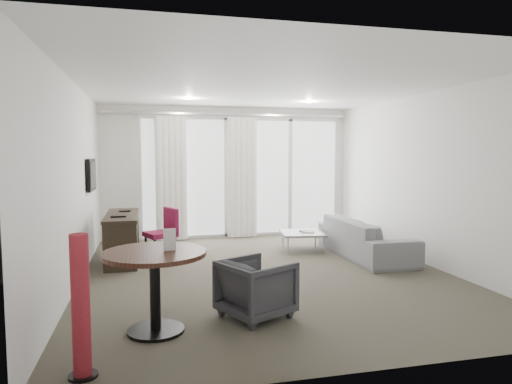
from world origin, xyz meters
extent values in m
cube|color=#494438|center=(0.00, 0.00, 0.00)|extent=(5.00, 6.00, 0.00)
cube|color=white|center=(0.00, 0.00, 2.60)|extent=(5.00, 6.00, 0.00)
cube|color=silver|center=(-2.50, 0.00, 1.30)|extent=(0.00, 6.00, 2.60)
cube|color=silver|center=(2.50, 0.00, 1.30)|extent=(0.00, 6.00, 2.60)
cube|color=silver|center=(0.00, -3.00, 1.30)|extent=(5.00, 0.00, 2.60)
cylinder|color=#FFE0B2|center=(-0.90, 1.60, 2.59)|extent=(0.12, 0.12, 0.02)
cylinder|color=#FFE0B2|center=(1.20, 1.60, 2.59)|extent=(0.12, 0.12, 0.02)
cylinder|color=maroon|center=(-2.11, -2.57, 0.55)|extent=(0.28, 0.28, 1.09)
imported|color=#313135|center=(-0.53, -1.63, 0.30)|extent=(0.88, 0.87, 0.60)
imported|color=gray|center=(1.86, 0.66, 0.31)|extent=(0.82, 2.11, 0.62)
cube|color=#4D4D50|center=(0.30, 4.50, -0.06)|extent=(5.60, 3.00, 0.12)
camera|label=1|loc=(-1.61, -6.10, 1.69)|focal=32.00mm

